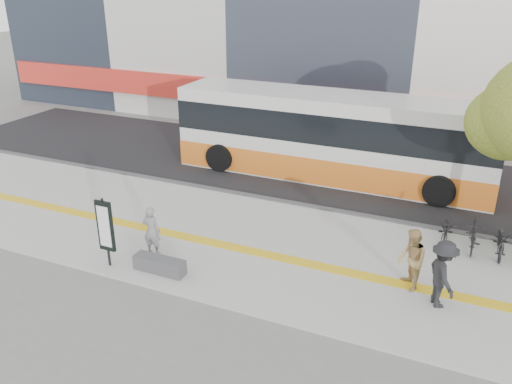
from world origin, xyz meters
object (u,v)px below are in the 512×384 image
at_px(seated_woman, 152,231).
at_px(pedestrian_dark, 442,274).
at_px(signboard, 105,227).
at_px(pedestrian_tan, 412,260).
at_px(bus, 332,139).
at_px(bench, 160,265).

distance_m(seated_woman, pedestrian_dark, 8.57).
distance_m(signboard, pedestrian_dark, 9.53).
bearing_deg(pedestrian_tan, seated_woman, -110.07).
bearing_deg(pedestrian_dark, seated_woman, 67.66).
bearing_deg(seated_woman, pedestrian_tan, -178.22).
bearing_deg(pedestrian_tan, bus, -178.56).
height_order(bus, seated_woman, bus).
bearing_deg(seated_woman, signboard, 47.44).
bearing_deg(signboard, bus, 68.52).
bearing_deg(pedestrian_dark, bench, 74.25).
bearing_deg(bus, signboard, -111.48).
distance_m(signboard, bus, 10.76).
distance_m(pedestrian_tan, pedestrian_dark, 1.00).
xyz_separation_m(bench, pedestrian_dark, (7.73, 1.59, 0.72)).
bearing_deg(seated_woman, bus, -117.08).
height_order(pedestrian_tan, pedestrian_dark, pedestrian_dark).
bearing_deg(signboard, seated_woman, 55.03).
distance_m(signboard, pedestrian_tan, 8.82).
relative_size(bench, pedestrian_tan, 0.89).
bearing_deg(pedestrian_dark, signboard, 74.11).
distance_m(bench, seated_woman, 1.29).
bearing_deg(bus, bench, -103.55).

